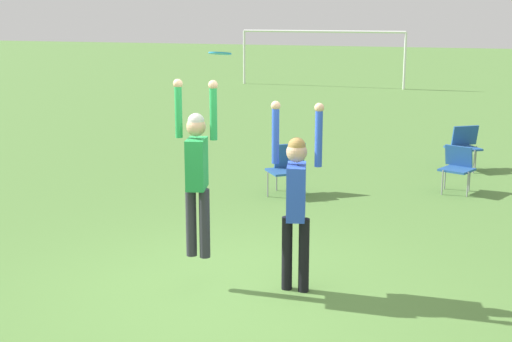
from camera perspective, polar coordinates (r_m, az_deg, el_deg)
name	(u,v)px	position (r m, az deg, el deg)	size (l,w,h in m)	color
ground_plane	(233,290)	(8.14, -1.87, -9.48)	(120.00, 120.00, 0.00)	#56843D
person_jumping	(197,166)	(7.83, -4.76, 0.41)	(0.52, 0.41, 1.99)	#2D2D38
person_defending	(296,193)	(7.79, 3.23, -1.76)	(0.59, 0.47, 2.12)	black
frisbee	(220,53)	(7.50, -2.90, 9.38)	(0.24, 0.24, 0.05)	#2D9EDB
camping_chair_0	(287,165)	(12.22, 2.50, 0.46)	(0.76, 0.85, 0.85)	gray
camping_chair_1	(464,144)	(14.75, 16.30, 2.11)	(0.78, 0.86, 0.85)	gray
camping_chair_2	(458,165)	(12.81, 15.82, 0.48)	(0.63, 0.67, 0.79)	gray
soccer_goal	(322,42)	(30.51, 5.28, 10.20)	(7.10, 0.10, 2.35)	white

